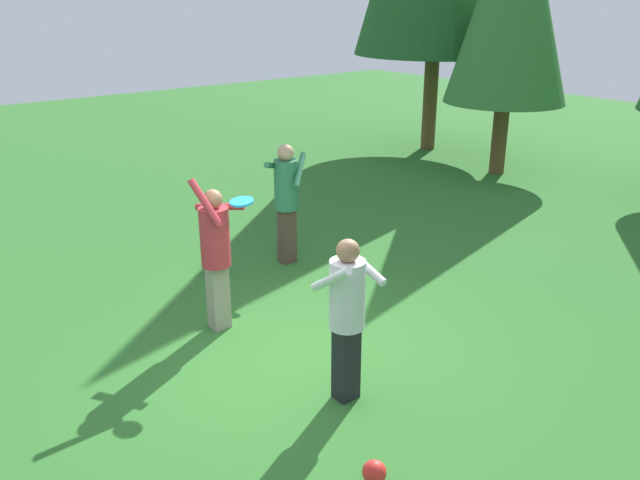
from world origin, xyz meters
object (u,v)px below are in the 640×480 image
person_catcher (347,307)px  ball_blue (212,263)px  frisbee (242,202)px  ball_red (374,472)px  person_bystander (286,194)px  person_thrower (215,247)px

person_catcher → ball_blue: 3.68m
frisbee → ball_red: bearing=-12.1°
person_bystander → ball_red: person_bystander is taller
ball_blue → ball_red: bearing=-14.2°
person_bystander → ball_blue: bearing=-60.6°
person_bystander → frisbee: (1.40, -1.61, 0.54)m
person_bystander → ball_red: size_ratio=8.74×
person_bystander → frisbee: size_ratio=5.42×
person_thrower → person_bystander: bearing=84.6°
person_bystander → ball_red: (4.23, -2.22, -0.95)m
person_bystander → ball_red: bearing=21.3°
person_thrower → frisbee: bearing=-0.0°
person_thrower → ball_red: bearing=-44.5°
person_catcher → frisbee: bearing=0.0°
person_catcher → frisbee: (-1.77, -0.01, 0.60)m
ball_red → person_thrower: bearing=172.7°
person_bystander → frisbee: person_bystander is taller
ball_blue → ball_red: ball_blue is taller
person_catcher → ball_red: size_ratio=8.25×
person_thrower → person_bystander: person_thrower is taller
person_bystander → frisbee: bearing=0.0°
person_catcher → person_bystander: bearing=-27.1°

